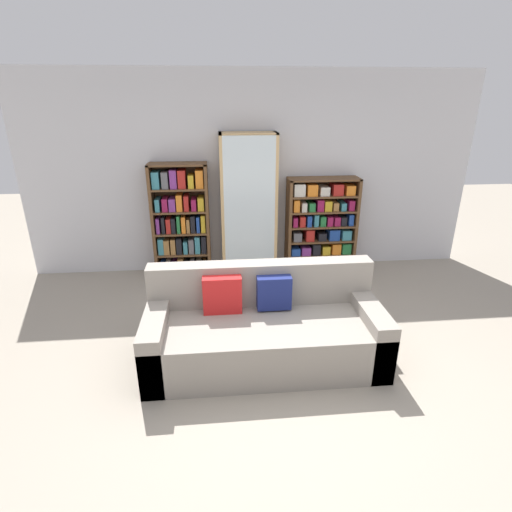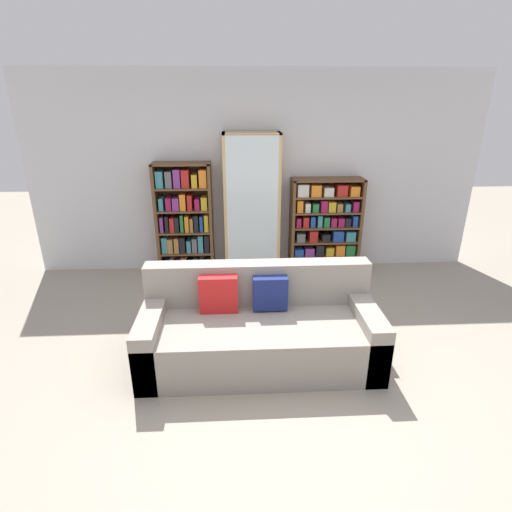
% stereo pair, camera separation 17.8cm
% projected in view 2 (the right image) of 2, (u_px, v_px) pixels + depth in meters
% --- Properties ---
extents(ground_plane, '(16.00, 16.00, 0.00)m').
position_uv_depth(ground_plane, '(273.00, 384.00, 3.49)').
color(ground_plane, gray).
extents(wall_back, '(6.16, 0.06, 2.70)m').
position_uv_depth(wall_back, '(257.00, 175.00, 5.48)').
color(wall_back, silver).
rests_on(wall_back, ground).
extents(couch, '(2.16, 0.90, 0.87)m').
position_uv_depth(couch, '(259.00, 331.00, 3.74)').
color(couch, gray).
rests_on(couch, ground).
extents(bookshelf_left, '(0.76, 0.32, 1.55)m').
position_uv_depth(bookshelf_left, '(185.00, 221.00, 5.46)').
color(bookshelf_left, brown).
rests_on(bookshelf_left, ground).
extents(display_cabinet, '(0.75, 0.36, 1.93)m').
position_uv_depth(display_cabinet, '(252.00, 207.00, 5.41)').
color(display_cabinet, tan).
rests_on(display_cabinet, ground).
extents(bookshelf_right, '(0.98, 0.32, 1.33)m').
position_uv_depth(bookshelf_right, '(325.00, 227.00, 5.59)').
color(bookshelf_right, brown).
rests_on(bookshelf_right, ground).
extents(wine_bottle, '(0.08, 0.08, 0.40)m').
position_uv_depth(wine_bottle, '(293.00, 305.00, 4.49)').
color(wine_bottle, black).
rests_on(wine_bottle, ground).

